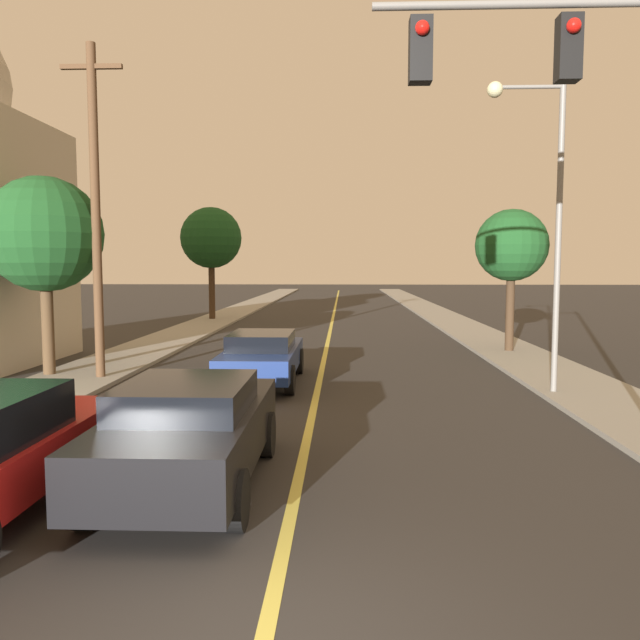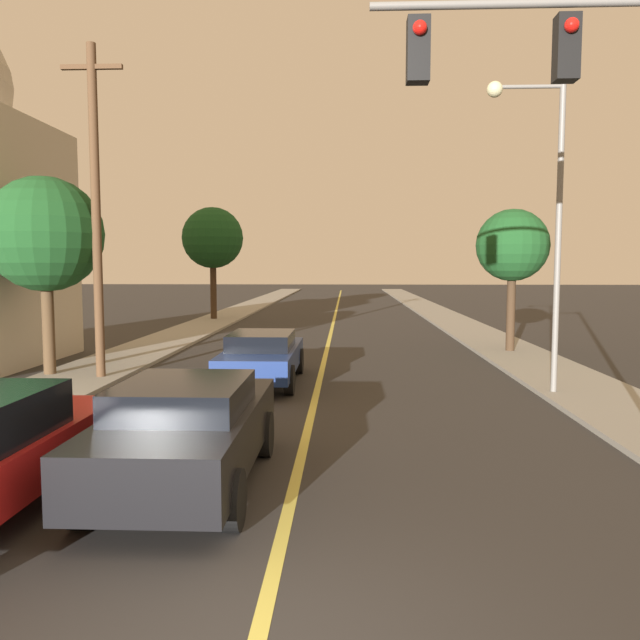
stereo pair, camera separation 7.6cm
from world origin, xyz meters
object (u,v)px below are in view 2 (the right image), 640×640
object	(u,v)px
streetlamp_right	(542,195)
tree_left_near	(45,235)
car_near_lane_front	(187,430)
traffic_signal_mast	(594,130)
tree_right_near	(513,246)
utility_pole_left	(96,207)
tree_left_far	(213,238)
car_near_lane_second	(262,356)

from	to	relation	value
streetlamp_right	tree_left_near	bearing A→B (deg)	171.62
car_near_lane_front	traffic_signal_mast	size ratio (longest dim) A/B	0.66
traffic_signal_mast	car_near_lane_front	bearing A→B (deg)	-171.27
car_near_lane_front	tree_right_near	size ratio (longest dim) A/B	0.93
traffic_signal_mast	tree_left_near	size ratio (longest dim) A/B	1.28
utility_pole_left	tree_left_near	size ratio (longest dim) A/B	1.62
tree_left_near	tree_right_near	xyz separation A→B (m)	(13.80, 5.30, -0.15)
traffic_signal_mast	tree_left_far	xyz separation A→B (m)	(-10.94, 25.39, -0.38)
traffic_signal_mast	tree_right_near	world-z (taller)	traffic_signal_mast
tree_left_near	streetlamp_right	bearing A→B (deg)	-8.38
car_near_lane_second	streetlamp_right	xyz separation A→B (m)	(6.64, -1.29, 3.95)
streetlamp_right	utility_pole_left	world-z (taller)	utility_pole_left
traffic_signal_mast	streetlamp_right	size ratio (longest dim) A/B	0.96
traffic_signal_mast	tree_left_far	bearing A→B (deg)	113.32
streetlamp_right	utility_pole_left	distance (m)	11.11
streetlamp_right	tree_left_near	size ratio (longest dim) A/B	1.34
car_near_lane_front	utility_pole_left	bearing A→B (deg)	119.02
car_near_lane_front	utility_pole_left	xyz separation A→B (m)	(-4.37, 7.87, 3.78)
tree_left_near	tree_left_far	size ratio (longest dim) A/B	0.86
utility_pole_left	tree_left_far	bearing A→B (deg)	92.81
tree_left_far	tree_right_near	size ratio (longest dim) A/B	1.27
tree_right_near	tree_left_far	bearing A→B (deg)	135.88
tree_left_near	tree_right_near	world-z (taller)	tree_left_near
utility_pole_left	tree_left_near	world-z (taller)	utility_pole_left
car_near_lane_second	tree_right_near	bearing A→B (deg)	36.62
tree_right_near	traffic_signal_mast	bearing A→B (deg)	-99.89
car_near_lane_front	traffic_signal_mast	distance (m)	7.09
car_near_lane_second	tree_left_far	world-z (taller)	tree_left_far
car_near_lane_front	traffic_signal_mast	world-z (taller)	traffic_signal_mast
car_near_lane_front	traffic_signal_mast	xyz separation A→B (m)	(5.67, 0.87, 4.17)
car_near_lane_front	tree_left_near	distance (m)	10.58
car_near_lane_front	car_near_lane_second	size ratio (longest dim) A/B	0.95
car_near_lane_second	streetlamp_right	distance (m)	7.84
tree_left_far	tree_right_near	bearing A→B (deg)	-44.12
traffic_signal_mast	streetlamp_right	bearing A→B (deg)	79.99
car_near_lane_second	car_near_lane_front	bearing A→B (deg)	-90.00
tree_left_near	tree_left_far	distance (m)	18.07
streetlamp_right	tree_left_near	distance (m)	12.72
car_near_lane_second	traffic_signal_mast	bearing A→B (deg)	-50.11
traffic_signal_mast	tree_left_near	bearing A→B (deg)	147.65
utility_pole_left	tree_right_near	bearing A→B (deg)	24.73
streetlamp_right	traffic_signal_mast	bearing A→B (deg)	-100.01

